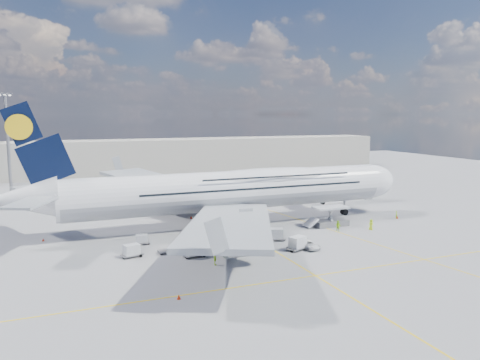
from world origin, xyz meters
name	(u,v)px	position (x,y,z in m)	size (l,w,h in m)	color
ground	(254,238)	(0.00, 0.00, 0.00)	(300.00, 300.00, 0.00)	gray
taxi_line_main	(254,238)	(0.00, 0.00, 0.01)	(0.25, 220.00, 0.01)	#E2BD0B
taxi_line_cross	(315,276)	(0.00, -20.00, 0.01)	(120.00, 0.25, 0.01)	#E2BD0B
taxi_line_diag	(298,219)	(14.00, 10.00, 0.01)	(0.25, 100.00, 0.01)	#E2BD0B
airliner	(234,190)	(0.26, 10.00, 6.87)	(77.26, 79.15, 23.71)	white
jet_bridge	(335,175)	(29.81, 20.94, 6.85)	(18.80, 12.10, 8.50)	#B7B7BC
cargo_loader	(329,219)	(16.82, 2.89, 1.25)	(8.53, 3.20, 3.67)	silver
light_mast	(8,149)	(-40.00, 45.00, 13.21)	(3.00, 0.70, 25.50)	gray
terminal	(146,157)	(0.00, 95.00, 6.00)	(180.00, 16.00, 12.00)	#B2AD9E
tree_line	(213,150)	(40.00, 140.00, 4.00)	(160.00, 6.00, 8.00)	#193814
dolly_row_a	(132,250)	(-20.91, -2.97, 1.03)	(3.33, 2.33, 1.91)	gray
dolly_row_b	(169,251)	(-15.38, -2.89, 0.36)	(3.20, 1.73, 0.47)	gray
dolly_row_c	(194,249)	(-12.31, -6.21, 1.12)	(3.53, 2.30, 2.07)	gray
dolly_back	(142,239)	(-18.31, 3.37, 0.88)	(2.78, 1.82, 1.63)	gray
dolly_nose_far	(276,234)	(2.79, -2.68, 1.10)	(3.64, 2.81, 2.05)	gray
dolly_nose_near	(298,243)	(3.45, -8.99, 1.16)	(3.85, 2.97, 2.16)	gray
baggage_tug	(262,248)	(-2.13, -8.13, 0.66)	(2.62, 1.74, 1.50)	white
catering_truck_inner	(128,201)	(-16.18, 32.06, 1.97)	(7.30, 3.61, 4.18)	gray
catering_truck_outer	(88,195)	(-23.65, 45.48, 1.64)	(6.39, 4.19, 3.53)	gray
service_van	(308,245)	(5.37, -8.80, 0.63)	(2.09, 4.54, 1.26)	white
crew_nose	(397,215)	(32.75, 3.08, 0.77)	(0.56, 0.37, 1.54)	#A2E317
crew_loader	(338,226)	(15.92, -1.38, 1.00)	(0.97, 0.75, 1.99)	#99DD17
crew_wing	(215,260)	(-10.75, -11.05, 0.79)	(0.93, 0.39, 1.58)	#B5EC18
crew_van	(371,225)	(22.05, -2.73, 1.00)	(0.98, 0.64, 2.00)	#D6FF1A
crew_tug	(210,246)	(-9.45, -4.97, 0.92)	(1.19, 0.69, 1.85)	#B5EE19
cone_nose	(397,217)	(32.91, 3.03, 0.28)	(0.45, 0.45, 0.57)	red
cone_wing_left_inner	(191,217)	(-5.64, 18.67, 0.27)	(0.43, 0.43, 0.55)	red
cone_wing_left_outer	(128,206)	(-15.75, 35.28, 0.28)	(0.46, 0.46, 0.59)	red
cone_wing_right_inner	(184,252)	(-13.30, -4.27, 0.29)	(0.47, 0.47, 0.60)	red
cone_wing_right_outer	(179,297)	(-18.51, -21.00, 0.28)	(0.45, 0.45, 0.58)	red
cone_tail	(43,240)	(-33.15, 11.37, 0.25)	(0.40, 0.40, 0.51)	red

